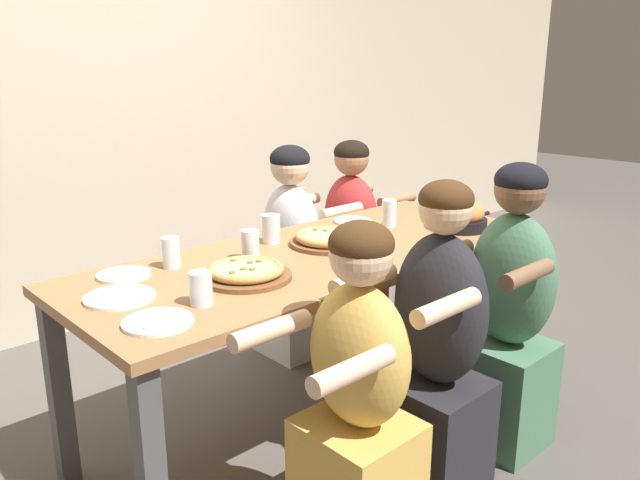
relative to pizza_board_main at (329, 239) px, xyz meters
The scene contains 20 objects.
ground_plane 0.83m from the pizza_board_main, 153.63° to the right, with size 18.00×18.00×0.00m, color #514C47.
restaurant_back_panel 1.88m from the pizza_board_main, 93.29° to the left, with size 10.00×0.06×3.20m, color beige.
dining_table 0.16m from the pizza_board_main, 153.63° to the right, with size 2.10×0.82×0.79m.
pizza_board_main is the anchor object (origin of this frame).
pizza_board_second 0.54m from the pizza_board_main, 167.48° to the right, with size 0.34×0.34×0.05m.
skillet_bowl 0.68m from the pizza_board_main, 19.42° to the right, with size 0.37×0.26×0.14m.
empty_plate_a 0.87m from the pizza_board_main, 166.01° to the left, with size 0.19×0.19×0.02m.
empty_plate_b 0.96m from the pizza_board_main, behind, with size 0.23×0.23×0.02m.
empty_plate_c 0.42m from the pizza_board_main, 29.91° to the left, with size 0.19×0.19×0.02m.
empty_plate_d 1.00m from the pizza_board_main, 164.41° to the right, with size 0.21×0.21×0.02m.
drinking_glass_a 0.43m from the pizza_board_main, ahead, with size 0.07×0.07×0.13m.
drinking_glass_b 0.26m from the pizza_board_main, 130.15° to the left, with size 0.08×0.08×0.13m.
drinking_glass_c 0.38m from the pizza_board_main, behind, with size 0.07×0.07×0.12m.
drinking_glass_d 0.82m from the pizza_board_main, 163.98° to the right, with size 0.08×0.08×0.11m.
drinking_glass_e 0.69m from the pizza_board_main, 164.82° to the left, with size 0.07×0.07×0.12m.
diner_near_center 0.75m from the pizza_board_main, 100.04° to the right, with size 0.51×0.40×1.18m.
diner_far_right 0.98m from the pizza_board_main, 38.51° to the left, with size 0.51×0.40×1.14m.
diner_near_midleft 0.91m from the pizza_board_main, 127.57° to the right, with size 0.51×0.40×1.11m.
diner_far_midright 0.71m from the pizza_board_main, 64.48° to the left, with size 0.51×0.40×1.15m.
diner_near_midright 0.81m from the pizza_board_main, 62.81° to the right, with size 0.51×0.40×1.19m.
Camera 1 is at (-1.69, -1.82, 1.54)m, focal length 35.00 mm.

